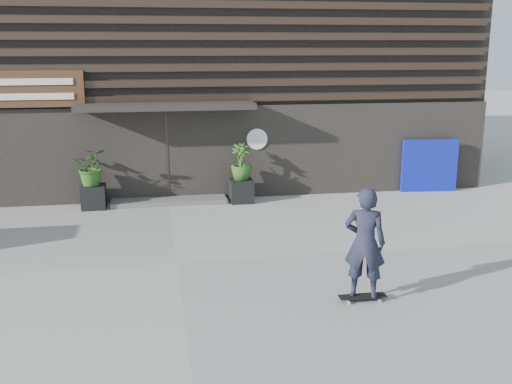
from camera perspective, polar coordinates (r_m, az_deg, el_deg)
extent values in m
plane|color=#999691|center=(11.81, -7.40, -6.62)|extent=(80.00, 80.00, 0.00)
cube|color=#52524F|center=(16.19, -8.14, -0.82)|extent=(3.00, 0.80, 0.12)
cube|color=black|center=(16.01, -14.96, -0.44)|extent=(0.60, 0.60, 0.60)
imported|color=#2D591E|center=(15.84, -15.13, 2.30)|extent=(0.86, 0.75, 0.96)
cube|color=black|center=(16.10, -1.37, 0.11)|extent=(0.60, 0.60, 0.60)
imported|color=#2D591E|center=(15.93, -1.39, 2.84)|extent=(0.54, 0.54, 0.96)
cube|color=#0B1397|center=(17.87, 15.93, 2.40)|extent=(1.59, 0.25, 1.49)
cube|color=black|center=(21.09, -9.00, 13.31)|extent=(18.00, 10.00, 8.00)
cube|color=black|center=(16.27, -8.32, 3.53)|extent=(18.00, 0.12, 2.50)
cube|color=#38281E|center=(16.03, -8.49, 8.61)|extent=(17.60, 0.08, 0.18)
cube|color=#38281E|center=(16.00, -8.54, 10.01)|extent=(17.60, 0.08, 0.18)
cube|color=#38281E|center=(15.98, -8.59, 11.41)|extent=(17.60, 0.08, 0.18)
cube|color=#38281E|center=(15.97, -8.64, 12.82)|extent=(17.60, 0.08, 0.18)
cube|color=#38281E|center=(15.97, -8.70, 14.22)|extent=(17.60, 0.08, 0.18)
cube|color=#38281E|center=(15.98, -8.75, 15.63)|extent=(17.60, 0.08, 0.18)
cube|color=#38281E|center=(16.00, -8.80, 17.03)|extent=(17.60, 0.08, 0.18)
cube|color=black|center=(15.66, -8.44, 7.94)|extent=(4.50, 1.00, 0.15)
cube|color=black|center=(16.45, -8.32, 3.29)|extent=(2.40, 0.30, 2.30)
cube|color=#38281E|center=(16.27, -8.31, 3.18)|extent=(0.06, 0.10, 2.30)
cube|color=#472B19|center=(16.17, -20.07, 9.05)|extent=(2.40, 0.10, 0.90)
cube|color=beige|center=(16.09, -20.17, 9.67)|extent=(1.90, 0.02, 0.16)
cube|color=beige|center=(16.11, -20.06, 8.39)|extent=(1.90, 0.02, 0.16)
cylinder|color=white|center=(16.37, 0.10, 4.98)|extent=(0.56, 0.03, 0.56)
cube|color=black|center=(10.19, 9.94, -9.58)|extent=(0.78, 0.20, 0.02)
cylinder|color=#AEADA9|center=(10.05, 8.70, -10.23)|extent=(0.06, 0.03, 0.06)
cylinder|color=beige|center=(10.22, 8.34, -9.79)|extent=(0.06, 0.03, 0.06)
cylinder|color=#A6A6A1|center=(10.22, 11.51, -9.94)|extent=(0.06, 0.03, 0.06)
cylinder|color=#ADADA8|center=(10.39, 11.11, -9.52)|extent=(0.06, 0.03, 0.06)
imported|color=black|center=(9.87, 10.16, -4.69)|extent=(0.78, 0.66, 1.81)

